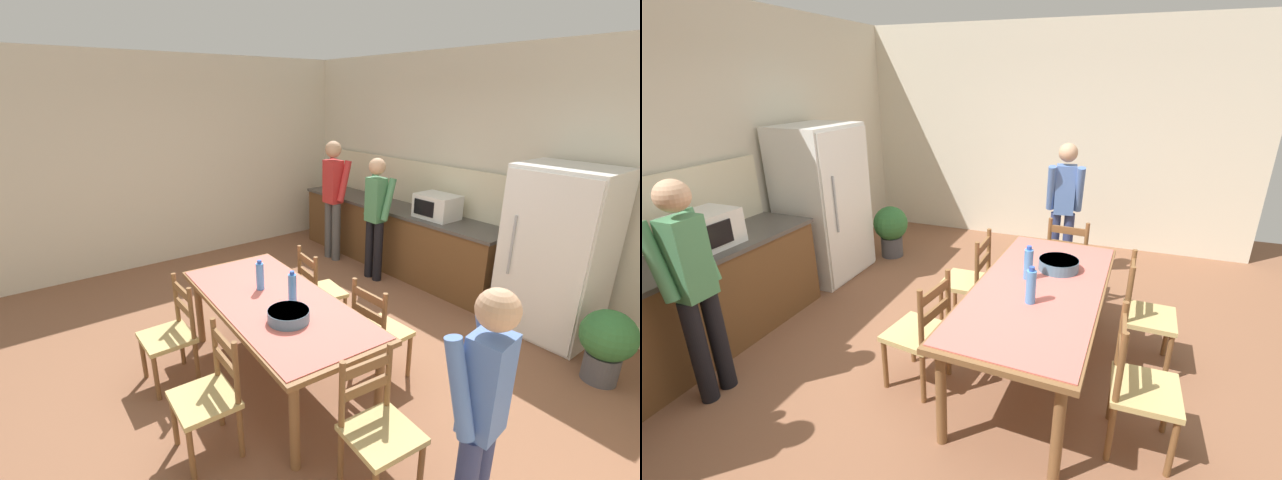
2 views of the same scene
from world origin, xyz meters
The scene contains 20 objects.
ground_plane centered at (0.00, 0.00, 0.00)m, with size 8.32×8.32×0.00m, color brown.
wall_back centered at (0.00, 2.66, 1.45)m, with size 6.52×0.12×2.90m, color beige.
wall_left centered at (-3.26, 0.00, 1.45)m, with size 0.12×5.20×2.90m, color beige.
kitchen_counter centered at (-1.07, 2.23, 0.45)m, with size 3.36×0.66×0.88m.
counter_splashback centered at (-1.07, 2.54, 1.18)m, with size 3.32×0.03×0.60m, color beige.
refrigerator centered at (1.15, 2.19, 0.87)m, with size 0.89×0.73×1.74m.
microwave centered at (-0.35, 2.21, 1.03)m, with size 0.50×0.39×0.30m.
dining_table centered at (0.16, -0.47, 0.68)m, with size 2.10×1.03×0.75m.
bottle_near_centre centered at (-0.10, -0.46, 0.88)m, with size 0.07×0.07×0.27m.
bottle_off_centre centered at (0.27, -0.36, 0.88)m, with size 0.07×0.07×0.27m.
serving_bowl centered at (0.51, -0.56, 0.80)m, with size 0.32×0.32×0.09m.
chair_side_far_left centered at (-0.27, 0.31, 0.44)m, with size 0.47×0.46×0.91m.
chair_head_end centered at (1.48, -0.54, 0.44)m, with size 0.43×0.45×0.91m.
chair_side_near_right centered at (0.58, -1.25, 0.44)m, with size 0.44×0.42×0.91m.
chair_side_far_right centered at (0.66, 0.26, 0.44)m, with size 0.42×0.40×0.91m.
chair_side_near_left centered at (-0.35, -1.20, 0.44)m, with size 0.42×0.40×0.91m.
person_at_sink centered at (-1.81, 1.71, 0.98)m, with size 0.44×0.30×1.75m.
person_at_counter centered at (-0.90, 1.69, 0.91)m, with size 0.41×0.28×1.62m.
person_by_table centered at (2.03, -0.39, 0.87)m, with size 0.29×0.41×1.55m.
potted_plant centered at (1.88, 1.76, 0.39)m, with size 0.44×0.44×0.67m.
Camera 1 is at (2.94, -2.07, 2.39)m, focal length 24.00 mm.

